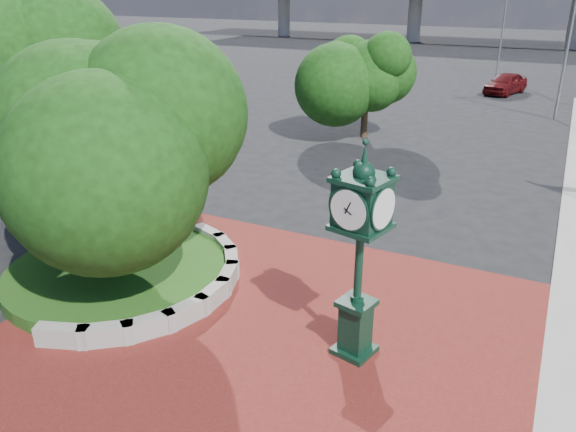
# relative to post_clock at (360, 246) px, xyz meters

# --- Properties ---
(ground) EXTENTS (200.00, 200.00, 0.00)m
(ground) POSITION_rel_post_clock_xyz_m (-2.17, 0.28, -2.69)
(ground) COLOR black
(ground) RESTS_ON ground
(plaza) EXTENTS (12.00, 12.00, 0.04)m
(plaza) POSITION_rel_post_clock_xyz_m (-2.17, -0.72, -2.67)
(plaza) COLOR maroon
(plaza) RESTS_ON ground
(planter_wall) EXTENTS (2.96, 6.77, 0.54)m
(planter_wall) POSITION_rel_post_clock_xyz_m (-4.88, 0.28, -2.42)
(planter_wall) COLOR #9E9B93
(planter_wall) RESTS_ON ground
(grass_bed) EXTENTS (6.10, 6.10, 0.40)m
(grass_bed) POSITION_rel_post_clock_xyz_m (-7.17, 0.28, -2.49)
(grass_bed) COLOR #1C4A15
(grass_bed) RESTS_ON ground
(tree_planter) EXTENTS (5.20, 5.20, 6.33)m
(tree_planter) POSITION_rel_post_clock_xyz_m (-7.17, 0.28, 1.04)
(tree_planter) COLOR #38281C
(tree_planter) RESTS_ON ground
(tree_northwest) EXTENTS (5.60, 5.60, 6.93)m
(tree_northwest) POSITION_rel_post_clock_xyz_m (-15.17, 5.28, 1.44)
(tree_northwest) COLOR #38281C
(tree_northwest) RESTS_ON ground
(tree_street) EXTENTS (4.40, 4.40, 5.45)m
(tree_street) POSITION_rel_post_clock_xyz_m (-6.17, 18.28, 0.55)
(tree_street) COLOR #38281C
(tree_street) RESTS_ON ground
(post_clock) EXTENTS (1.19, 1.19, 4.90)m
(post_clock) POSITION_rel_post_clock_xyz_m (0.00, 0.00, 0.00)
(post_clock) COLOR black
(post_clock) RESTS_ON ground
(parked_car) EXTENTS (3.04, 4.82, 1.53)m
(parked_car) POSITION_rel_post_clock_xyz_m (-0.90, 34.87, -1.93)
(parked_car) COLOR #540C0E
(parked_car) RESTS_ON ground
(street_lamp_near) EXTENTS (1.92, 0.93, 9.01)m
(street_lamp_near) POSITION_rel_post_clock_xyz_m (3.08, 27.41, 2.59)
(street_lamp_near) COLOR slate
(street_lamp_near) RESTS_ON ground
(street_lamp_far) EXTENTS (1.79, 0.41, 7.98)m
(street_lamp_far) POSITION_rel_post_clock_xyz_m (-2.41, 43.44, 1.99)
(street_lamp_far) COLOR slate
(street_lamp_far) RESTS_ON ground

